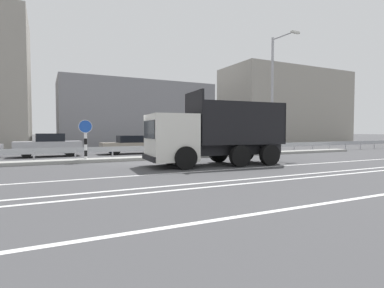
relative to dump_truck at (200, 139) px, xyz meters
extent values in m
plane|color=#424244|center=(-2.18, 2.30, -1.31)|extent=(320.00, 320.00, 0.00)
cube|color=silver|center=(0.90, -1.87, -1.30)|extent=(65.91, 0.16, 0.01)
cube|color=silver|center=(0.90, -4.44, -1.30)|extent=(65.91, 0.16, 0.01)
cube|color=silver|center=(0.90, -5.14, -1.30)|extent=(65.91, 0.16, 0.01)
cube|color=silver|center=(0.90, -8.17, -1.30)|extent=(65.91, 0.16, 0.01)
cube|color=gray|center=(-2.18, 4.23, -1.22)|extent=(36.25, 1.10, 0.18)
cube|color=#9EA0A5|center=(-2.18, 5.25, -0.69)|extent=(65.91, 0.04, 0.32)
cylinder|color=#ADADB2|center=(-7.45, 5.25, -1.00)|extent=(0.09, 0.09, 0.62)
cylinder|color=#ADADB2|center=(-5.34, 5.25, -1.00)|extent=(0.09, 0.09, 0.62)
cylinder|color=#ADADB2|center=(-3.24, 5.25, -1.00)|extent=(0.09, 0.09, 0.62)
cylinder|color=#ADADB2|center=(-1.13, 5.25, -1.00)|extent=(0.09, 0.09, 0.62)
cylinder|color=#ADADB2|center=(0.98, 5.25, -1.00)|extent=(0.09, 0.09, 0.62)
cylinder|color=#ADADB2|center=(3.08, 5.25, -1.00)|extent=(0.09, 0.09, 0.62)
cylinder|color=#ADADB2|center=(5.19, 5.25, -1.00)|extent=(0.09, 0.09, 0.62)
cylinder|color=#ADADB2|center=(7.30, 5.25, -1.00)|extent=(0.09, 0.09, 0.62)
cylinder|color=#ADADB2|center=(9.40, 5.25, -1.00)|extent=(0.09, 0.09, 0.62)
cylinder|color=#ADADB2|center=(11.51, 5.25, -1.00)|extent=(0.09, 0.09, 0.62)
cylinder|color=#ADADB2|center=(13.62, 5.25, -1.00)|extent=(0.09, 0.09, 0.62)
cylinder|color=#ADADB2|center=(15.72, 5.25, -1.00)|extent=(0.09, 0.09, 0.62)
cylinder|color=#ADADB2|center=(17.83, 5.25, -1.00)|extent=(0.09, 0.09, 0.62)
cylinder|color=#ADADB2|center=(19.94, 5.25, -1.00)|extent=(0.09, 0.09, 0.62)
cylinder|color=#ADADB2|center=(22.04, 5.25, -1.00)|extent=(0.09, 0.09, 0.62)
cube|color=silver|center=(-1.52, 0.13, 0.10)|extent=(2.27, 2.52, 2.19)
cube|color=black|center=(-2.57, 0.21, 0.48)|extent=(0.20, 2.02, 0.83)
cube|color=black|center=(-2.61, 0.22, -0.84)|extent=(0.29, 2.31, 0.24)
cube|color=black|center=(1.93, -0.16, -0.52)|extent=(4.94, 1.69, 0.53)
cube|color=black|center=(1.93, -0.16, -0.20)|extent=(4.83, 2.64, 0.12)
cube|color=black|center=(1.84, -1.24, 0.85)|extent=(4.65, 0.48, 1.98)
cube|color=black|center=(2.02, 0.92, 0.85)|extent=(4.65, 0.48, 1.98)
cube|color=black|center=(-0.34, 0.03, 1.10)|extent=(0.29, 2.26, 2.47)
cube|color=black|center=(4.20, -0.35, 0.85)|extent=(0.29, 2.26, 1.98)
cylinder|color=black|center=(-1.31, -1.05, -0.79)|extent=(1.06, 0.40, 1.04)
cylinder|color=black|center=(-1.12, 1.25, -0.79)|extent=(1.06, 0.40, 1.04)
cylinder|color=black|center=(1.47, -1.28, -0.79)|extent=(1.06, 0.40, 1.04)
cylinder|color=black|center=(1.66, 1.02, -0.79)|extent=(1.06, 0.40, 1.04)
cylinder|color=black|center=(3.17, -1.42, -0.79)|extent=(1.06, 0.40, 1.04)
cylinder|color=black|center=(3.36, 0.88, -0.79)|extent=(1.06, 0.40, 1.04)
cylinder|color=white|center=(-4.89, 4.23, -1.14)|extent=(0.16, 0.16, 0.33)
cylinder|color=black|center=(-4.89, 4.23, -0.82)|extent=(0.16, 0.16, 0.33)
cylinder|color=white|center=(-4.89, 4.23, -0.49)|extent=(0.16, 0.16, 0.33)
cylinder|color=black|center=(-4.89, 4.23, -0.16)|extent=(0.16, 0.16, 0.33)
cylinder|color=white|center=(-4.89, 4.23, 0.16)|extent=(0.16, 0.16, 0.33)
cylinder|color=#1E4CB2|center=(-4.89, 4.23, 0.66)|extent=(0.67, 0.03, 0.67)
cylinder|color=white|center=(-4.89, 4.23, 0.66)|extent=(0.72, 0.02, 0.72)
cylinder|color=#ADADB2|center=(8.09, 4.07, 2.94)|extent=(0.18, 0.18, 8.50)
cylinder|color=#ADADB2|center=(8.13, 3.02, 7.05)|extent=(0.18, 2.10, 0.10)
cube|color=silver|center=(8.16, 1.97, 6.97)|extent=(0.71, 0.22, 0.12)
cube|color=#A3A3A8|center=(-6.70, 9.31, -0.64)|extent=(4.21, 1.87, 0.73)
cube|color=black|center=(-6.58, 9.32, -0.02)|extent=(1.80, 1.58, 0.53)
cylinder|color=black|center=(-7.96, 8.45, -1.01)|extent=(0.61, 0.22, 0.60)
cylinder|color=black|center=(-8.02, 10.09, -1.01)|extent=(0.61, 0.22, 0.60)
cylinder|color=black|center=(-5.39, 8.53, -1.01)|extent=(0.61, 0.22, 0.60)
cylinder|color=black|center=(-5.44, 10.18, -1.01)|extent=(0.61, 0.22, 0.60)
cube|color=gray|center=(-0.84, 9.33, -0.73)|extent=(4.81, 1.68, 0.56)
cube|color=black|center=(-0.99, 9.34, -0.19)|extent=(2.02, 1.47, 0.52)
cylinder|color=black|center=(0.65, 10.12, -1.01)|extent=(0.60, 0.20, 0.60)
cylinder|color=black|center=(0.64, 8.54, -1.01)|extent=(0.60, 0.20, 0.60)
cylinder|color=black|center=(-2.33, 10.13, -1.01)|extent=(0.60, 0.20, 0.60)
cylinder|color=black|center=(-2.33, 8.55, -1.01)|extent=(0.60, 0.20, 0.60)
cube|color=gray|center=(3.76, 24.86, 2.59)|extent=(18.61, 8.43, 7.80)
cube|color=gray|center=(26.99, 22.39, 4.20)|extent=(20.00, 8.66, 11.02)
camera|label=1|loc=(-6.91, -13.06, 0.40)|focal=28.00mm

